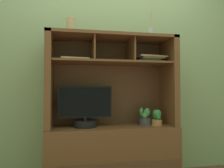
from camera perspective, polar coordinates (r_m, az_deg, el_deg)
back_wall at (r=2.59m, az=-1.12°, el=8.45°), size 6.00×0.02×2.80m
media_console at (r=2.35m, az=-0.04°, el=-13.30°), size 1.32×0.49×1.51m
tv_monitor at (r=2.26m, az=-6.94°, el=-6.76°), size 0.54×0.24×0.41m
potted_orchid at (r=2.41m, az=11.51°, el=-8.64°), size 0.13×0.13×0.17m
potted_fern at (r=2.43m, az=8.50°, el=-8.85°), size 0.15×0.15×0.18m
magazine_stack_left at (r=2.43m, az=9.62°, el=6.30°), size 0.34×0.29×0.07m
magazine_stack_centre at (r=2.27m, az=-9.69°, el=6.27°), size 0.30×0.23×0.03m
diffuser_bottle at (r=2.49m, az=10.06°, el=12.96°), size 0.06×0.06×0.32m
ceramic_vase at (r=2.32m, az=-10.71°, el=14.57°), size 0.09×0.09×0.16m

